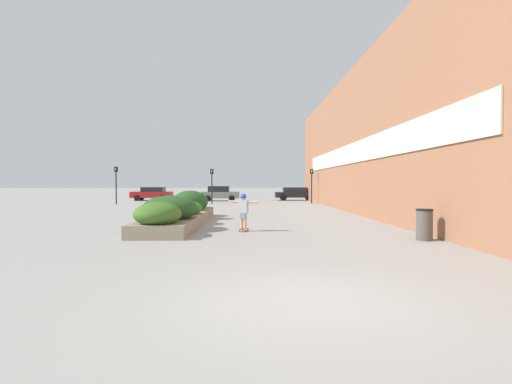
% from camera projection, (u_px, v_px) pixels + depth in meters
% --- Properties ---
extents(ground_plane, '(300.00, 300.00, 0.00)m').
position_uv_depth(ground_plane, '(307.00, 301.00, 6.24)').
color(ground_plane, gray).
extents(building_wall_right, '(0.67, 42.04, 8.86)m').
position_uv_depth(building_wall_right, '(359.00, 140.00, 23.79)').
color(building_wall_right, '#9E6647').
rests_on(building_wall_right, ground_plane).
extents(planter_box, '(2.17, 10.49, 1.47)m').
position_uv_depth(planter_box, '(180.00, 211.00, 17.88)').
color(planter_box, gray).
rests_on(planter_box, ground_plane).
extents(skateboard, '(0.45, 0.64, 0.09)m').
position_uv_depth(skateboard, '(243.00, 230.00, 15.26)').
color(skateboard, maroon).
rests_on(skateboard, ground_plane).
extents(skateboarder, '(1.18, 0.59, 1.35)m').
position_uv_depth(skateboarder, '(243.00, 208.00, 15.24)').
color(skateboarder, tan).
rests_on(skateboarder, skateboard).
extents(trash_bin, '(0.53, 0.53, 1.01)m').
position_uv_depth(trash_bin, '(424.00, 225.00, 12.84)').
color(trash_bin, '#514C47').
rests_on(trash_bin, ground_plane).
extents(car_leftmost, '(3.92, 1.93, 1.54)m').
position_uv_depth(car_leftmost, '(220.00, 193.00, 41.54)').
color(car_leftmost, slate).
rests_on(car_leftmost, ground_plane).
extents(car_center_left, '(4.53, 1.84, 1.40)m').
position_uv_depth(car_center_left, '(296.00, 193.00, 43.00)').
color(car_center_left, black).
rests_on(car_center_left, ground_plane).
extents(car_center_right, '(4.23, 1.94, 1.43)m').
position_uv_depth(car_center_right, '(152.00, 193.00, 42.40)').
color(car_center_right, maroon).
rests_on(car_center_right, ground_plane).
extents(car_rightmost, '(4.37, 2.05, 1.45)m').
position_uv_depth(car_rightmost, '(378.00, 193.00, 43.23)').
color(car_rightmost, black).
rests_on(car_rightmost, ground_plane).
extents(traffic_light_left, '(0.28, 0.30, 3.12)m').
position_uv_depth(traffic_light_left, '(212.00, 180.00, 35.17)').
color(traffic_light_left, black).
rests_on(traffic_light_left, ground_plane).
extents(traffic_light_right, '(0.28, 0.30, 3.14)m').
position_uv_depth(traffic_light_right, '(312.00, 180.00, 36.05)').
color(traffic_light_right, black).
rests_on(traffic_light_right, ground_plane).
extents(traffic_light_far_left, '(0.28, 0.30, 3.30)m').
position_uv_depth(traffic_light_far_left, '(116.00, 178.00, 35.02)').
color(traffic_light_far_left, black).
rests_on(traffic_light_far_left, ground_plane).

